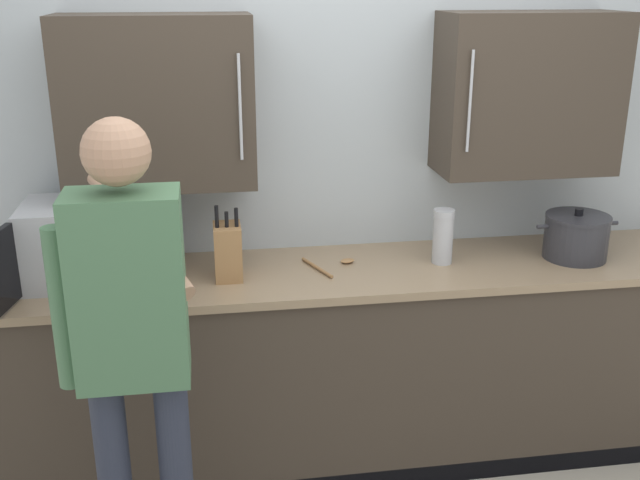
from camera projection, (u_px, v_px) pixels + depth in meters
name	position (u px, v px, depth m)	size (l,w,h in m)	color
back_wall_tiled	(342.00, 135.00, 3.28)	(3.93, 0.44, 2.75)	#B2BCC1
counter_unit	(352.00, 364.00, 3.32)	(3.17, 0.61, 0.92)	#3D3328
microwave_oven	(91.00, 243.00, 2.99)	(0.68, 0.76, 0.32)	#B7BABF
knife_block	(228.00, 251.00, 3.03)	(0.11, 0.15, 0.32)	#A37547
stock_pot	(576.00, 237.00, 3.25)	(0.37, 0.28, 0.22)	#2D2D33
wooden_spoon	(332.00, 264.00, 3.18)	(0.23, 0.23, 0.02)	#A37547
thermos_flask	(443.00, 236.00, 3.19)	(0.09, 0.09, 0.24)	#B7BABF
person_figure	(131.00, 337.00, 2.32)	(0.44, 0.58, 1.72)	#282D3D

